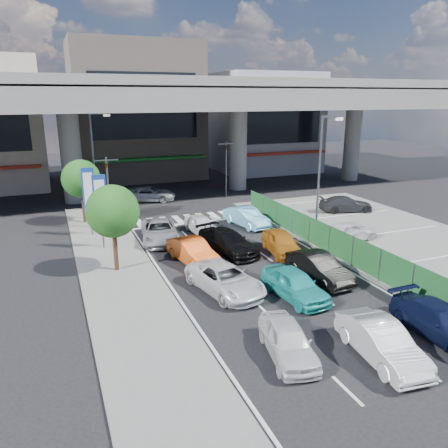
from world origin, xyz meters
name	(u,v)px	position (x,y,z in m)	size (l,w,h in m)	color
ground	(265,280)	(0.00, 0.00, 0.00)	(120.00, 120.00, 0.00)	black
parking_lot	(402,243)	(11.00, 2.00, 0.03)	(12.00, 28.00, 0.06)	slate
sidewalk_left	(117,270)	(-7.00, 4.00, 0.06)	(4.00, 30.00, 0.12)	slate
fence_run	(339,245)	(5.30, 1.00, 0.90)	(0.16, 22.00, 1.80)	#1B5126
expressway	(158,101)	(0.00, 22.00, 8.76)	(64.00, 14.00, 10.75)	slate
building_center	(136,112)	(0.00, 32.97, 7.49)	(14.00, 10.90, 15.00)	gray
building_east	(264,123)	(16.00, 31.97, 5.99)	(12.00, 10.90, 12.00)	gray
traffic_light_left	(107,176)	(-6.20, 12.00, 3.94)	(1.60, 1.24, 5.20)	#595B60
traffic_light_right	(226,155)	(5.50, 19.00, 3.94)	(1.60, 1.24, 5.20)	#595B60
street_lamp_right	(322,165)	(7.17, 6.00, 4.77)	(1.65, 0.22, 8.00)	#595B60
street_lamp_left	(95,153)	(-6.33, 18.00, 4.77)	(1.65, 0.22, 8.00)	#595B60
signboard_near	(100,201)	(-7.20, 7.99, 3.06)	(0.80, 0.14, 4.70)	#595B60
signboard_far	(89,192)	(-7.60, 10.99, 3.06)	(0.80, 0.14, 4.70)	#595B60
tree_near	(113,211)	(-7.00, 4.00, 3.39)	(2.80, 2.80, 4.80)	#382314
tree_far	(81,179)	(-7.80, 14.50, 3.39)	(2.80, 2.80, 4.80)	#382314
van_white_back_left	(288,340)	(-2.42, -6.52, 0.64)	(1.50, 3.74, 1.27)	silver
hatch_white_back_mid	(381,342)	(0.62, -7.92, 0.69)	(1.46, 4.19, 1.38)	silver
minivan_navy_back	(442,322)	(3.88, -7.60, 0.65)	(1.82, 4.48, 1.30)	black
sedan_white_mid_left	(225,279)	(-2.48, -0.58, 0.66)	(2.19, 4.76, 1.32)	silver
taxi_teal_mid	(295,284)	(0.32, -2.41, 0.69)	(1.63, 4.05, 1.38)	teal
hatch_black_mid_right	(319,268)	(2.57, -1.05, 0.69)	(1.46, 4.19, 1.38)	black
taxi_orange_left	(193,252)	(-2.74, 3.70, 0.68)	(1.45, 4.15, 1.37)	#DF5515
sedan_black_mid	(228,242)	(-0.25, 4.54, 0.69)	(1.93, 4.76, 1.38)	black
taxi_orange_right	(282,243)	(2.73, 3.20, 0.69)	(1.62, 4.04, 1.38)	#BA6C19
wagon_silver_front_left	(160,231)	(-3.58, 8.23, 0.69)	(2.28, 4.94, 1.37)	#96989C
sedan_white_front_mid	(201,225)	(-0.45, 8.91, 0.62)	(1.47, 3.66, 1.25)	silver
kei_truck_front_right	(246,217)	(3.20, 9.34, 0.69)	(1.46, 4.19, 1.38)	#5EB1D9
crossing_wagon_silver	(149,194)	(-1.72, 19.89, 0.66)	(2.20, 4.78, 1.33)	#AEB3B7
parked_sedan_white	(349,231)	(7.95, 3.56, 0.71)	(1.54, 3.82, 1.30)	silver
parked_sedan_dgrey	(346,204)	(12.48, 9.97, 0.69)	(1.77, 4.34, 1.26)	#2A2A2E
traffic_cone	(327,234)	(6.78, 4.32, 0.42)	(0.38, 0.38, 0.73)	red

